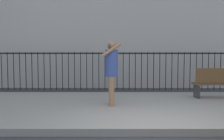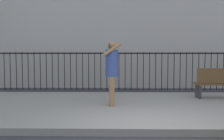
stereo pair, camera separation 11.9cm
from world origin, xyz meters
TOP-DOWN VIEW (x-y plane):
  - ground_plane at (0.00, 0.00)m, footprint 60.00×60.00m
  - sidewalk at (0.00, 2.20)m, footprint 28.00×4.40m
  - iron_fence at (0.00, 5.90)m, footprint 12.03×0.04m
  - pedestrian_on_phone at (-0.87, 2.14)m, footprint 0.50×0.65m
  - street_bench at (2.53, 3.20)m, footprint 1.60×0.45m

SIDE VIEW (x-z plane):
  - ground_plane at x=0.00m, z-range 0.00..0.00m
  - sidewalk at x=0.00m, z-range 0.00..0.15m
  - street_bench at x=2.53m, z-range 0.18..1.13m
  - iron_fence at x=0.00m, z-range 0.22..1.82m
  - pedestrian_on_phone at x=-0.87m, z-range 0.29..2.02m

